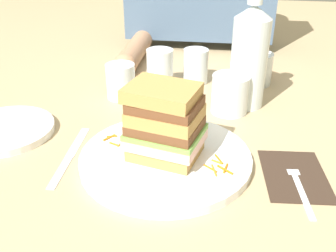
# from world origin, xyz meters

# --- Properties ---
(ground_plane) EXTENTS (3.00, 3.00, 0.00)m
(ground_plane) POSITION_xyz_m (0.00, 0.00, 0.00)
(ground_plane) COLOR tan
(main_plate) EXTENTS (0.30, 0.30, 0.02)m
(main_plate) POSITION_xyz_m (-0.02, -0.01, 0.01)
(main_plate) COLOR white
(main_plate) RESTS_ON ground_plane
(sandwich) EXTENTS (0.14, 0.12, 0.13)m
(sandwich) POSITION_xyz_m (-0.02, -0.01, 0.08)
(sandwich) COLOR tan
(sandwich) RESTS_ON main_plate
(carrot_shred_0) EXTENTS (0.01, 0.03, 0.00)m
(carrot_shred_0) POSITION_xyz_m (-0.10, 0.01, 0.02)
(carrot_shred_0) COLOR orange
(carrot_shred_0) RESTS_ON main_plate
(carrot_shred_1) EXTENTS (0.02, 0.02, 0.00)m
(carrot_shred_1) POSITION_xyz_m (-0.13, 0.03, 0.02)
(carrot_shred_1) COLOR orange
(carrot_shred_1) RESTS_ON main_plate
(carrot_shred_2) EXTENTS (0.02, 0.01, 0.00)m
(carrot_shred_2) POSITION_xyz_m (-0.11, 0.01, 0.02)
(carrot_shred_2) COLOR orange
(carrot_shred_2) RESTS_ON main_plate
(carrot_shred_3) EXTENTS (0.01, 0.02, 0.00)m
(carrot_shred_3) POSITION_xyz_m (-0.10, 0.02, 0.02)
(carrot_shred_3) COLOR orange
(carrot_shred_3) RESTS_ON main_plate
(carrot_shred_4) EXTENTS (0.02, 0.01, 0.00)m
(carrot_shred_4) POSITION_xyz_m (-0.12, 0.03, 0.02)
(carrot_shred_4) COLOR orange
(carrot_shred_4) RESTS_ON main_plate
(carrot_shred_5) EXTENTS (0.01, 0.03, 0.00)m
(carrot_shred_5) POSITION_xyz_m (0.09, -0.04, 0.02)
(carrot_shred_5) COLOR orange
(carrot_shred_5) RESTS_ON main_plate
(carrot_shred_6) EXTENTS (0.02, 0.02, 0.00)m
(carrot_shred_6) POSITION_xyz_m (0.06, -0.05, 0.02)
(carrot_shred_6) COLOR orange
(carrot_shred_6) RESTS_ON main_plate
(carrot_shred_7) EXTENTS (0.02, 0.01, 0.00)m
(carrot_shred_7) POSITION_xyz_m (0.07, -0.03, 0.02)
(carrot_shred_7) COLOR orange
(carrot_shred_7) RESTS_ON main_plate
(carrot_shred_8) EXTENTS (0.01, 0.03, 0.00)m
(carrot_shred_8) POSITION_xyz_m (0.07, -0.05, 0.02)
(carrot_shred_8) COLOR orange
(carrot_shred_8) RESTS_ON main_plate
(carrot_shred_9) EXTENTS (0.03, 0.02, 0.00)m
(carrot_shred_9) POSITION_xyz_m (0.09, -0.05, 0.02)
(carrot_shred_9) COLOR orange
(carrot_shred_9) RESTS_ON main_plate
(carrot_shred_10) EXTENTS (0.02, 0.03, 0.00)m
(carrot_shred_10) POSITION_xyz_m (0.08, -0.02, 0.02)
(carrot_shred_10) COLOR orange
(carrot_shred_10) RESTS_ON main_plate
(napkin_dark) EXTENTS (0.11, 0.15, 0.00)m
(napkin_dark) POSITION_xyz_m (0.20, -0.02, 0.00)
(napkin_dark) COLOR #38281E
(napkin_dark) RESTS_ON ground_plane
(fork) EXTENTS (0.03, 0.17, 0.00)m
(fork) POSITION_xyz_m (0.21, -0.04, 0.00)
(fork) COLOR silver
(fork) RESTS_ON napkin_dark
(knife) EXTENTS (0.02, 0.20, 0.00)m
(knife) POSITION_xyz_m (-0.19, -0.02, 0.00)
(knife) COLOR silver
(knife) RESTS_ON ground_plane
(juice_glass) EXTENTS (0.08, 0.08, 0.08)m
(juice_glass) POSITION_xyz_m (0.09, 0.21, 0.04)
(juice_glass) COLOR white
(juice_glass) RESTS_ON ground_plane
(water_bottle) EXTENTS (0.08, 0.08, 0.26)m
(water_bottle) POSITION_xyz_m (0.13, 0.24, 0.12)
(water_bottle) COLOR silver
(water_bottle) RESTS_ON ground_plane
(empty_tumbler_0) EXTENTS (0.07, 0.07, 0.08)m
(empty_tumbler_0) POSITION_xyz_m (-0.16, 0.25, 0.04)
(empty_tumbler_0) COLOR silver
(empty_tumbler_0) RESTS_ON ground_plane
(empty_tumbler_1) EXTENTS (0.06, 0.06, 0.09)m
(empty_tumbler_1) POSITION_xyz_m (0.01, 0.36, 0.04)
(empty_tumbler_1) COLOR silver
(empty_tumbler_1) RESTS_ON ground_plane
(empty_tumbler_2) EXTENTS (0.07, 0.07, 0.08)m
(empty_tumbler_2) POSITION_xyz_m (0.16, 0.38, 0.04)
(empty_tumbler_2) COLOR silver
(empty_tumbler_2) RESTS_ON ground_plane
(empty_tumbler_3) EXTENTS (0.07, 0.07, 0.10)m
(empty_tumbler_3) POSITION_xyz_m (-0.08, 0.32, 0.05)
(empty_tumbler_3) COLOR silver
(empty_tumbler_3) RESTS_ON ground_plane
(side_plate) EXTENTS (0.19, 0.19, 0.01)m
(side_plate) POSITION_xyz_m (-0.35, 0.04, 0.01)
(side_plate) COLOR white
(side_plate) RESTS_ON ground_plane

